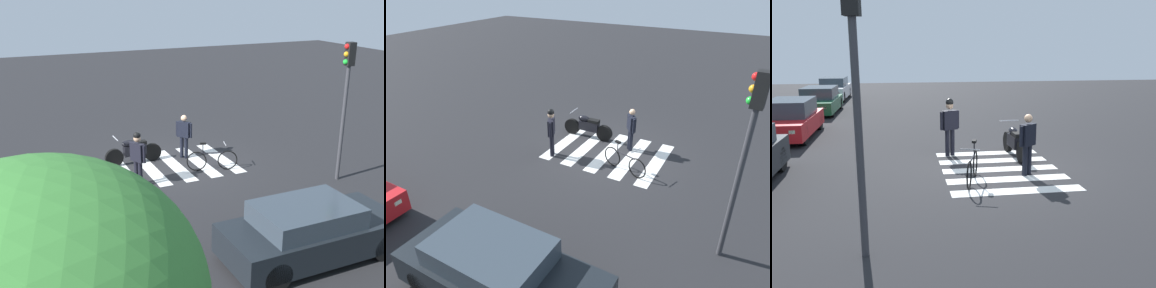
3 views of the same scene
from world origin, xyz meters
TOP-DOWN VIEW (x-y plane):
  - ground_plane at (0.00, 0.00)m, footprint 60.00×60.00m
  - police_motorcycle at (1.25, -0.75)m, footprint 2.06×0.62m
  - leaning_bicycle at (-0.99, 0.95)m, footprint 1.68×0.64m
  - officer_on_foot at (-0.61, -0.56)m, footprint 0.44×0.54m
  - officer_by_motorcycle at (1.69, 1.19)m, footprint 0.39×0.61m
  - crosswalk_stripes at (0.00, 0.00)m, footprint 4.05×3.18m
  - car_red_convertible at (5.36, 6.72)m, footprint 4.16×1.71m
  - car_green_compact at (11.36, 6.72)m, footprint 4.18×1.77m
  - car_white_van at (17.15, 6.83)m, footprint 4.50×1.66m
  - traffic_light_pole at (-4.37, 3.30)m, footprint 0.34×0.26m

SIDE VIEW (x-z plane):
  - ground_plane at x=0.00m, z-range 0.00..0.00m
  - crosswalk_stripes at x=0.00m, z-range 0.00..0.01m
  - leaning_bicycle at x=-0.99m, z-range -0.12..0.88m
  - police_motorcycle at x=1.25m, z-range -0.06..0.98m
  - car_green_compact at x=11.36m, z-range -0.03..1.29m
  - car_red_convertible at x=5.36m, z-range -0.03..1.37m
  - car_white_van at x=17.15m, z-range -0.03..1.39m
  - officer_on_foot at x=-0.61m, z-range 0.10..1.72m
  - officer_by_motorcycle at x=1.69m, z-range 0.14..1.92m
  - traffic_light_pole at x=-4.37m, z-range 0.74..5.14m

